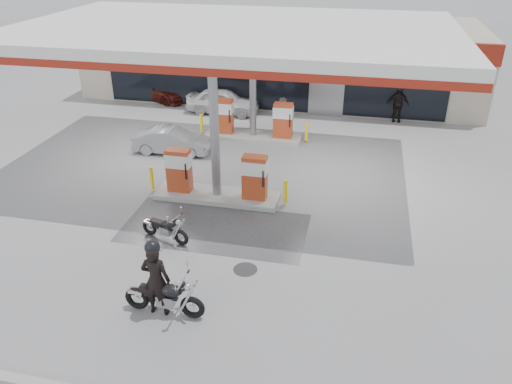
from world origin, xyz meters
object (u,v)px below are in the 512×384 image
parked_car_left (157,89)px  main_motorcycle (165,298)px  parked_motorcycle (166,229)px  pump_island_near (217,180)px  biker_walking (398,104)px  attendant (283,115)px  sedan_white (223,101)px  hatchback_silver (172,141)px  biker_main (156,280)px  pump_island_far (253,124)px

parked_car_left → main_motorcycle: bearing=-138.4°
main_motorcycle → parked_motorcycle: 3.44m
pump_island_near → biker_walking: biker_walking is taller
parked_car_left → biker_walking: (13.30, -0.94, 0.31)m
parked_motorcycle → attendant: 10.22m
main_motorcycle → parked_car_left: bearing=114.2°
sedan_white → hatchback_silver: 5.65m
main_motorcycle → hatchback_silver: size_ratio=0.65×
parked_motorcycle → hatchback_silver: hatchback_silver is taller
biker_walking → pump_island_near: bearing=-125.6°
biker_main → attendant: bearing=-95.2°
parked_motorcycle → sedan_white: bearing=113.6°
pump_island_far → sedan_white: 3.97m
pump_island_near → pump_island_far: size_ratio=1.00×
pump_island_far → parked_motorcycle: pump_island_far is taller
hatchback_silver → biker_walking: biker_walking is taller
attendant → hatchback_silver: (-4.30, -3.40, -0.32)m
attendant → parked_motorcycle: bearing=179.4°
biker_main → parked_car_left: (-6.97, 16.94, -0.42)m
parked_motorcycle → biker_walking: size_ratio=0.96×
biker_main → hatchback_silver: 10.37m
main_motorcycle → biker_main: biker_main is taller
hatchback_silver → main_motorcycle: bearing=-162.8°
main_motorcycle → parked_car_left: parked_car_left is taller
pump_island_near → parked_car_left: pump_island_near is taller
sedan_white → hatchback_silver: size_ratio=1.15×
biker_main → sedan_white: 15.63m
parked_motorcycle → parked_car_left: parked_car_left is taller
pump_island_near → parked_motorcycle: pump_island_near is taller
biker_walking → parked_car_left: bearing=174.3°
biker_main → parked_motorcycle: 3.42m
pump_island_near → sedan_white: size_ratio=1.35×
attendant → biker_walking: 6.05m
sedan_white → hatchback_silver: bearing=174.5°
hatchback_silver → biker_walking: bearing=-59.9°
main_motorcycle → pump_island_near: bearing=95.5°
pump_island_near → hatchback_silver: bearing=130.4°
sedan_white → parked_car_left: size_ratio=0.93×
hatchback_silver → biker_main: bearing=-163.8°
main_motorcycle → parked_motorcycle: main_motorcycle is taller
pump_island_near → attendant: (1.24, 7.00, 0.16)m
parked_car_left → biker_walking: biker_walking is taller
sedan_white → parked_car_left: 4.62m
main_motorcycle → parked_motorcycle: bearing=112.7°
pump_island_near → hatchback_silver: (-3.07, 3.60, -0.16)m
pump_island_far → parked_car_left: pump_island_far is taller
biker_main → hatchback_silver: size_ratio=0.61×
biker_walking → attendant: bearing=-154.1°
parked_car_left → biker_walking: bearing=-75.4°
parked_motorcycle → parked_car_left: bearing=129.6°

